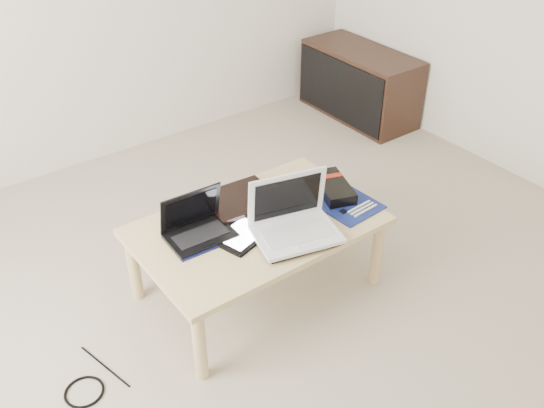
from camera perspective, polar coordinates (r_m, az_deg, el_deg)
ground at (r=2.83m, az=1.62°, el=-11.77°), size 4.00×4.00×0.00m
coffee_table at (r=2.80m, az=-1.42°, el=-2.65°), size 1.10×0.70×0.40m
media_cabinet at (r=4.59m, az=8.19°, el=11.15°), size 0.41×0.90×0.50m
book at (r=2.90m, az=-3.02°, el=0.38°), size 0.35×0.30×0.03m
netbook at (r=2.70m, az=-7.03°, el=-2.17°), size 0.30×0.22×0.21m
tablet at (r=2.70m, az=-2.85°, el=-2.90°), size 0.29×0.25×0.01m
remote at (r=2.84m, az=-0.27°, el=-0.56°), size 0.10×0.23×0.02m
neoprene_sleeve at (r=2.69m, az=2.32°, el=-2.98°), size 0.40×0.33×0.02m
white_laptop at (r=2.66m, az=2.02°, el=-1.67°), size 0.42×0.34×0.26m
motherboard at (r=2.93m, az=6.86°, el=0.16°), size 0.28×0.34×0.01m
gpu_box at (r=2.98m, az=5.76°, el=1.54°), size 0.22×0.31×0.06m
cable_coil at (r=2.72m, az=-4.36°, el=-2.64°), size 0.14×0.14×0.01m
floor_cable_coil at (r=2.71m, az=-17.26°, el=-16.53°), size 0.19×0.19×0.01m
floor_cable_trail at (r=2.77m, az=-15.46°, el=-14.51°), size 0.08×0.32×0.01m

